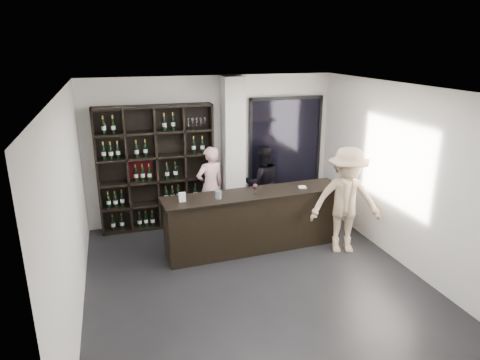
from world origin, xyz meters
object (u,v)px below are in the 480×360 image
object	(u,v)px
taster_black	(262,182)
customer	(346,201)
taster_pink	(210,186)
tasting_counter	(255,221)
wine_shelf	(157,168)

from	to	relation	value
taster_black	customer	xyz separation A→B (m)	(0.85, -1.83, 0.16)
taster_pink	taster_black	bearing A→B (deg)	166.99
tasting_counter	taster_pink	world-z (taller)	taster_pink
tasting_counter	taster_black	size ratio (longest dim) A/B	2.08
wine_shelf	taster_black	distance (m)	2.15
tasting_counter	customer	size ratio (longest dim) A/B	1.71
taster_pink	customer	bearing A→B (deg)	122.28
customer	wine_shelf	bearing A→B (deg)	160.84
tasting_counter	wine_shelf	bearing A→B (deg)	133.05
wine_shelf	taster_pink	xyz separation A→B (m)	(1.00, -0.21, -0.40)
wine_shelf	tasting_counter	bearing A→B (deg)	-44.32
wine_shelf	customer	distance (m)	3.57
taster_pink	tasting_counter	bearing A→B (deg)	96.40
tasting_counter	customer	distance (m)	1.59
customer	taster_pink	bearing A→B (deg)	152.43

